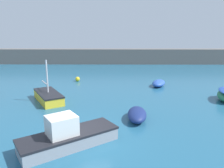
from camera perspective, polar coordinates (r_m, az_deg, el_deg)
The scene contains 7 objects.
ground_plane at distance 13.43m, azimuth -5.86°, elevation -14.01°, with size 120.00×120.00×0.20m, color #235B7A.
harbor_breakwater at distance 43.90m, azimuth -1.42°, elevation 7.26°, with size 50.07×2.82×2.90m, color #66605B.
sailboat_twin_hulled at distance 20.44m, azimuth -16.29°, elevation -3.16°, with size 3.65×4.53×3.74m.
rowboat_blue_near at distance 25.75m, azimuth 12.09°, elevation 0.23°, with size 2.28×3.04×0.72m.
motorboat_grey_hull at distance 12.34m, azimuth -11.50°, elevation -13.23°, with size 5.42×4.50×1.82m.
rowboat_white_midwater at distance 15.68m, azimuth 6.55°, elevation -7.90°, with size 1.57×2.90×0.79m.
mooring_buoy_yellow at distance 28.11m, azimuth -8.99°, elevation 1.30°, with size 0.57×0.57×0.57m, color yellow.
Camera 1 is at (1.42, -11.86, 6.04)m, focal length 35.00 mm.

